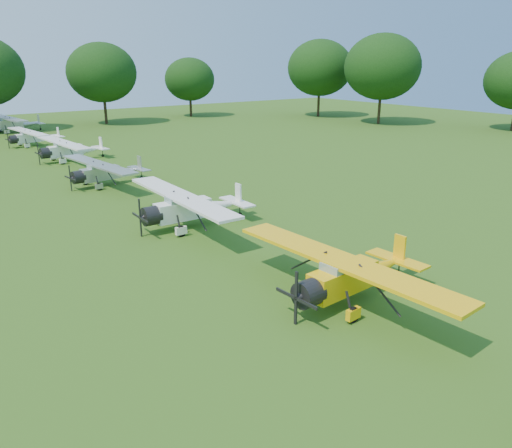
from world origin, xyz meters
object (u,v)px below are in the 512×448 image
(aircraft_6, at_px, (33,136))
(aircraft_7, at_px, (13,123))
(aircraft_4, at_px, (106,171))
(aircraft_5, at_px, (70,148))
(aircraft_3, at_px, (191,206))
(aircraft_2, at_px, (351,272))

(aircraft_6, bearing_deg, aircraft_7, 80.67)
(aircraft_4, relative_size, aircraft_5, 0.96)
(aircraft_3, relative_size, aircraft_6, 1.14)
(aircraft_5, height_order, aircraft_6, aircraft_5)
(aircraft_7, bearing_deg, aircraft_2, -96.61)
(aircraft_5, bearing_deg, aircraft_6, 88.89)
(aircraft_2, bearing_deg, aircraft_7, 86.65)
(aircraft_2, bearing_deg, aircraft_4, 88.51)
(aircraft_4, xyz_separation_m, aircraft_5, (0.61, 12.02, 0.06))
(aircraft_6, bearing_deg, aircraft_5, -93.38)
(aircraft_5, distance_m, aircraft_6, 11.88)
(aircraft_4, distance_m, aircraft_5, 12.03)
(aircraft_2, bearing_deg, aircraft_6, 87.41)
(aircraft_2, distance_m, aircraft_5, 37.89)
(aircraft_7, bearing_deg, aircraft_5, -96.62)
(aircraft_6, bearing_deg, aircraft_4, -96.99)
(aircraft_3, xyz_separation_m, aircraft_4, (-0.59, 13.28, -0.12))
(aircraft_5, relative_size, aircraft_6, 1.09)
(aircraft_2, xyz_separation_m, aircraft_6, (-1.62, 49.72, -0.15))
(aircraft_5, bearing_deg, aircraft_7, 85.70)
(aircraft_2, xyz_separation_m, aircraft_5, (-0.73, 37.88, -0.04))
(aircraft_4, distance_m, aircraft_6, 23.86)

